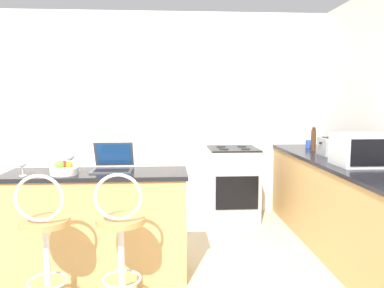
{
  "coord_description": "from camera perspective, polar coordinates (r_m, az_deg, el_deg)",
  "views": [
    {
      "loc": [
        0.2,
        -2.18,
        1.48
      ],
      "look_at": [
        0.46,
        1.96,
        1.0
      ],
      "focal_mm": 35.0,
      "sensor_mm": 36.0,
      "label": 1
    }
  ],
  "objects": [
    {
      "name": "toaster",
      "position": [
        4.26,
        20.07,
        -0.34
      ],
      "size": [
        0.18,
        0.25,
        0.19
      ],
      "color": "#9EA3A8",
      "rests_on": "counter_right"
    },
    {
      "name": "wine_glass_tall",
      "position": [
        3.19,
        -24.46,
        -2.79
      ],
      "size": [
        0.07,
        0.07,
        0.13
      ],
      "color": "silver",
      "rests_on": "breakfast_bar"
    },
    {
      "name": "counter_right",
      "position": [
        3.84,
        23.57,
        -9.51
      ],
      "size": [
        0.68,
        3.22,
        0.9
      ],
      "color": "tan",
      "rests_on": "ground_plane"
    },
    {
      "name": "laptop",
      "position": [
        3.22,
        -11.97,
        -2.88
      ],
      "size": [
        0.33,
        0.31,
        0.23
      ],
      "color": "#47474C",
      "rests_on": "breakfast_bar"
    },
    {
      "name": "wine_glass_short",
      "position": [
        3.31,
        -18.08,
        -1.85
      ],
      "size": [
        0.07,
        0.07,
        0.16
      ],
      "color": "silver",
      "rests_on": "breakfast_bar"
    },
    {
      "name": "fruit_bowl",
      "position": [
        3.14,
        -18.93,
        -3.72
      ],
      "size": [
        0.22,
        0.22,
        0.11
      ],
      "color": "silver",
      "rests_on": "breakfast_bar"
    },
    {
      "name": "mug_blue",
      "position": [
        4.84,
        17.45,
        0.01
      ],
      "size": [
        0.1,
        0.08,
        0.1
      ],
      "color": "#2D51AD",
      "rests_on": "counter_right"
    },
    {
      "name": "bar_stool_near",
      "position": [
        2.85,
        -21.43,
        -14.63
      ],
      "size": [
        0.4,
        0.4,
        1.01
      ],
      "color": "silver",
      "rests_on": "ground_plane"
    },
    {
      "name": "breakfast_bar",
      "position": [
        3.29,
        -14.12,
        -11.85
      ],
      "size": [
        1.49,
        0.48,
        0.9
      ],
      "color": "tan",
      "rests_on": "ground_plane"
    },
    {
      "name": "stove_range",
      "position": [
        4.73,
        6.22,
        -6.0
      ],
      "size": [
        0.59,
        0.61,
        0.91
      ],
      "color": "#9EA3A8",
      "rests_on": "ground_plane"
    },
    {
      "name": "pepper_mill",
      "position": [
        4.58,
        18.03,
        0.71
      ],
      "size": [
        0.06,
        0.06,
        0.28
      ],
      "color": "#4C2D19",
      "rests_on": "counter_right"
    },
    {
      "name": "bar_stool_far",
      "position": [
        2.74,
        -10.79,
        -15.14
      ],
      "size": [
        0.4,
        0.4,
        1.01
      ],
      "color": "silver",
      "rests_on": "ground_plane"
    },
    {
      "name": "microwave",
      "position": [
        3.7,
        24.8,
        -0.79
      ],
      "size": [
        0.5,
        0.39,
        0.29
      ],
      "color": "silver",
      "rests_on": "counter_right"
    },
    {
      "name": "wall_back",
      "position": [
        4.9,
        -5.91,
        4.5
      ],
      "size": [
        12.0,
        0.06,
        2.6
      ],
      "color": "silver",
      "rests_on": "ground_plane"
    }
  ]
}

